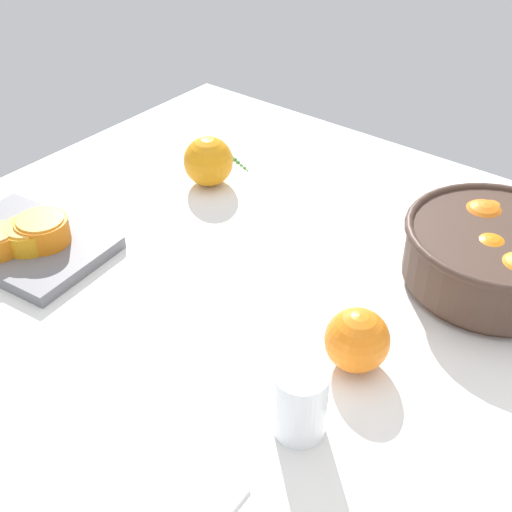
{
  "coord_description": "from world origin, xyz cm",
  "views": [
    {
      "loc": [
        43.71,
        -58.47,
        60.52
      ],
      "look_at": [
        -3.03,
        1.06,
        5.17
      ],
      "focal_mm": 48.04,
      "sensor_mm": 36.0,
      "label": 1
    }
  ],
  "objects_px": {
    "orange_half_1": "(28,235)",
    "loose_orange_0": "(208,161)",
    "fruit_bowl": "(496,253)",
    "cutting_board": "(27,245)",
    "juice_glass": "(300,406)",
    "loose_orange_2": "(357,340)",
    "orange_half_0": "(42,230)"
  },
  "relations": [
    {
      "from": "juice_glass",
      "to": "orange_half_1",
      "type": "distance_m",
      "value": 0.51
    },
    {
      "from": "loose_orange_0",
      "to": "orange_half_1",
      "type": "bearing_deg",
      "value": -101.63
    },
    {
      "from": "juice_glass",
      "to": "orange_half_0",
      "type": "distance_m",
      "value": 0.5
    },
    {
      "from": "juice_glass",
      "to": "cutting_board",
      "type": "distance_m",
      "value": 0.52
    },
    {
      "from": "orange_half_0",
      "to": "fruit_bowl",
      "type": "bearing_deg",
      "value": 31.5
    },
    {
      "from": "orange_half_1",
      "to": "loose_orange_0",
      "type": "height_order",
      "value": "loose_orange_0"
    },
    {
      "from": "juice_glass",
      "to": "orange_half_0",
      "type": "xyz_separation_m",
      "value": [
        -0.49,
        0.04,
        0.0
      ]
    },
    {
      "from": "cutting_board",
      "to": "loose_orange_0",
      "type": "bearing_deg",
      "value": 75.56
    },
    {
      "from": "fruit_bowl",
      "to": "juice_glass",
      "type": "xyz_separation_m",
      "value": [
        -0.06,
        -0.38,
        -0.01
      ]
    },
    {
      "from": "juice_glass",
      "to": "loose_orange_2",
      "type": "xyz_separation_m",
      "value": [
        -0.0,
        0.12,
        0.0
      ]
    },
    {
      "from": "fruit_bowl",
      "to": "orange_half_1",
      "type": "relative_size",
      "value": 3.4
    },
    {
      "from": "orange_half_1",
      "to": "loose_orange_2",
      "type": "height_order",
      "value": "loose_orange_2"
    },
    {
      "from": "loose_orange_2",
      "to": "cutting_board",
      "type": "bearing_deg",
      "value": -169.09
    },
    {
      "from": "juice_glass",
      "to": "orange_half_0",
      "type": "relative_size",
      "value": 1.09
    },
    {
      "from": "fruit_bowl",
      "to": "cutting_board",
      "type": "bearing_deg",
      "value": -148.58
    },
    {
      "from": "juice_glass",
      "to": "cutting_board",
      "type": "xyz_separation_m",
      "value": [
        -0.52,
        0.03,
        -0.03
      ]
    },
    {
      "from": "fruit_bowl",
      "to": "loose_orange_0",
      "type": "height_order",
      "value": "fruit_bowl"
    },
    {
      "from": "orange_half_0",
      "to": "orange_half_1",
      "type": "relative_size",
      "value": 1.04
    },
    {
      "from": "fruit_bowl",
      "to": "loose_orange_2",
      "type": "distance_m",
      "value": 0.26
    },
    {
      "from": "juice_glass",
      "to": "loose_orange_0",
      "type": "relative_size",
      "value": 0.99
    },
    {
      "from": "orange_half_1",
      "to": "loose_orange_0",
      "type": "relative_size",
      "value": 0.88
    },
    {
      "from": "fruit_bowl",
      "to": "cutting_board",
      "type": "relative_size",
      "value": 1.06
    },
    {
      "from": "orange_half_0",
      "to": "loose_orange_0",
      "type": "relative_size",
      "value": 0.91
    },
    {
      "from": "juice_glass",
      "to": "loose_orange_2",
      "type": "relative_size",
      "value": 1.07
    },
    {
      "from": "loose_orange_0",
      "to": "loose_orange_2",
      "type": "bearing_deg",
      "value": -27.21
    },
    {
      "from": "cutting_board",
      "to": "loose_orange_0",
      "type": "height_order",
      "value": "loose_orange_0"
    },
    {
      "from": "juice_glass",
      "to": "orange_half_0",
      "type": "bearing_deg",
      "value": 175.31
    },
    {
      "from": "cutting_board",
      "to": "orange_half_0",
      "type": "xyz_separation_m",
      "value": [
        0.03,
        0.02,
        0.03
      ]
    },
    {
      "from": "orange_half_1",
      "to": "loose_orange_2",
      "type": "bearing_deg",
      "value": 11.58
    },
    {
      "from": "cutting_board",
      "to": "orange_half_0",
      "type": "height_order",
      "value": "orange_half_0"
    },
    {
      "from": "cutting_board",
      "to": "loose_orange_2",
      "type": "distance_m",
      "value": 0.53
    },
    {
      "from": "orange_half_1",
      "to": "loose_orange_0",
      "type": "xyz_separation_m",
      "value": [
        0.07,
        0.33,
        0.01
      ]
    }
  ]
}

